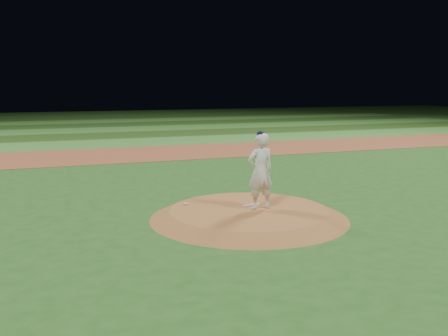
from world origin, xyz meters
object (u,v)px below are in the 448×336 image
at_px(pitching_rubber, 251,205).
at_px(pitcher_on_mound, 260,171).
at_px(pitchers_mound, 249,214).
at_px(rosin_bag, 186,204).

relative_size(pitching_rubber, pitcher_on_mound, 0.25).
xyz_separation_m(pitching_rubber, pitcher_on_mound, (0.07, -0.44, 1.06)).
xyz_separation_m(pitchers_mound, pitching_rubber, (0.24, 0.39, 0.14)).
bearing_deg(pitcher_on_mound, pitching_rubber, 99.73).
relative_size(pitchers_mound, pitching_rubber, 10.26).
relative_size(pitchers_mound, rosin_bag, 50.15).
bearing_deg(pitcher_on_mound, pitchers_mound, 171.94).
distance_m(pitchers_mound, rosin_bag, 1.87).
relative_size(pitchers_mound, pitcher_on_mound, 2.53).
height_order(pitchers_mound, rosin_bag, rosin_bag).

